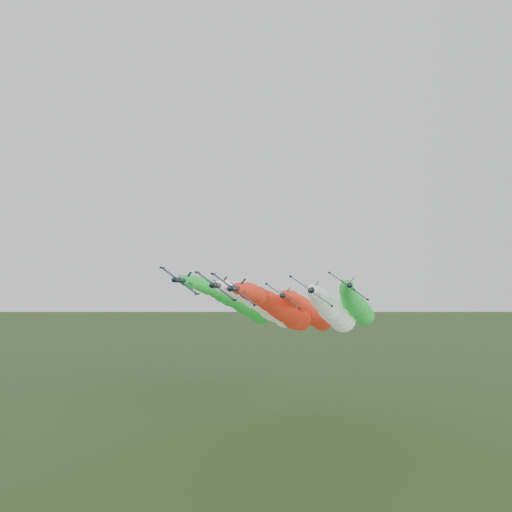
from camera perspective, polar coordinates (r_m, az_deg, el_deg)
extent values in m
cylinder|color=black|center=(94.09, -2.45, -3.74)|extent=(1.59, 9.32, 1.59)
cone|color=black|center=(88.69, -3.09, -3.73)|extent=(1.45, 1.86, 1.45)
cone|color=black|center=(99.09, -1.92, -3.74)|extent=(1.45, 0.93, 1.45)
ellipsoid|color=black|center=(92.01, -2.53, -3.53)|extent=(1.05, 1.95, 1.00)
cube|color=black|center=(93.90, -2.53, -3.81)|extent=(8.15, 1.97, 5.91)
cylinder|color=black|center=(94.76, -4.93, -2.05)|extent=(0.64, 2.69, 0.64)
cylinder|color=black|center=(93.30, -0.08, -5.60)|extent=(0.64, 2.69, 0.64)
cube|color=black|center=(97.85, -1.63, -3.17)|extent=(1.51, 1.55, 2.02)
cube|color=black|center=(97.95, -1.98, -3.67)|extent=(3.26, 1.14, 2.38)
sphere|color=red|center=(97.66, -2.07, -3.74)|extent=(2.43, 2.43, 2.43)
sphere|color=red|center=(100.93, -1.73, -3.79)|extent=(2.38, 2.38, 2.38)
sphere|color=red|center=(104.20, -1.39, -3.87)|extent=(2.85, 2.85, 2.85)
sphere|color=red|center=(107.47, -1.05, -3.99)|extent=(3.65, 3.65, 3.65)
sphere|color=red|center=(110.73, -0.72, -4.12)|extent=(3.97, 3.97, 3.97)
sphere|color=red|center=(114.00, -0.38, -4.26)|extent=(4.12, 4.12, 4.12)
sphere|color=red|center=(117.26, -0.04, -4.42)|extent=(3.96, 3.96, 3.96)
sphere|color=red|center=(120.53, 0.30, -4.58)|extent=(4.59, 4.59, 4.59)
sphere|color=red|center=(123.79, 0.64, -4.76)|extent=(4.12, 4.12, 4.12)
sphere|color=red|center=(127.06, 0.98, -4.94)|extent=(4.79, 4.79, 4.79)
sphere|color=red|center=(130.32, 1.32, -5.12)|extent=(5.28, 5.28, 5.28)
sphere|color=red|center=(133.59, 1.66, -5.31)|extent=(5.38, 5.38, 5.38)
sphere|color=red|center=(136.87, 2.00, -5.50)|extent=(5.10, 5.10, 5.10)
sphere|color=red|center=(140.14, 2.34, -5.69)|extent=(6.25, 6.25, 6.25)
sphere|color=red|center=(143.42, 2.68, -5.88)|extent=(6.56, 6.56, 6.56)
sphere|color=red|center=(146.70, 3.02, -6.08)|extent=(6.87, 6.87, 6.87)
sphere|color=red|center=(149.99, 3.36, -6.27)|extent=(7.08, 7.08, 7.08)
sphere|color=red|center=(153.28, 3.70, -6.47)|extent=(6.35, 6.35, 6.35)
sphere|color=red|center=(156.58, 4.05, -6.67)|extent=(6.75, 6.75, 6.75)
sphere|color=red|center=(159.88, 4.39, -6.86)|extent=(8.41, 8.41, 8.41)
sphere|color=red|center=(163.19, 4.73, -7.06)|extent=(7.75, 7.75, 7.75)
sphere|color=red|center=(166.51, 5.07, -7.26)|extent=(7.21, 7.21, 7.21)
cylinder|color=black|center=(105.64, -4.53, -3.38)|extent=(1.59, 9.32, 1.59)
cone|color=black|center=(100.29, -5.20, -3.35)|extent=(1.45, 1.86, 1.45)
cone|color=black|center=(110.60, -3.96, -3.40)|extent=(1.45, 0.93, 1.45)
ellipsoid|color=black|center=(103.57, -4.64, -3.18)|extent=(1.05, 1.95, 1.00)
cube|color=black|center=(105.46, -4.60, -3.44)|extent=(8.15, 1.97, 5.91)
cylinder|color=black|center=(106.46, -6.71, -1.87)|extent=(0.64, 2.69, 0.64)
cylinder|color=black|center=(104.68, -2.44, -5.04)|extent=(0.64, 2.69, 0.64)
cube|color=black|center=(109.36, -3.72, -2.89)|extent=(1.51, 1.55, 2.02)
cube|color=black|center=(109.47, -4.04, -3.33)|extent=(3.26, 1.14, 2.38)
sphere|color=white|center=(109.18, -4.12, -3.39)|extent=(2.58, 2.58, 2.58)
sphere|color=white|center=(112.43, -3.75, -3.44)|extent=(2.58, 2.58, 2.58)
sphere|color=white|center=(115.68, -3.39, -3.53)|extent=(2.96, 2.96, 2.96)
sphere|color=white|center=(118.92, -3.03, -3.65)|extent=(3.21, 3.21, 3.21)
sphere|color=white|center=(122.16, -2.68, -3.77)|extent=(3.73, 3.73, 3.73)
sphere|color=white|center=(125.40, -2.32, -3.92)|extent=(4.29, 4.29, 4.29)
sphere|color=white|center=(128.64, -1.96, -4.07)|extent=(4.21, 4.21, 4.21)
sphere|color=white|center=(131.87, -1.60, -4.23)|extent=(4.78, 4.78, 4.78)
sphere|color=white|center=(135.11, -1.25, -4.40)|extent=(4.65, 4.65, 4.65)
sphere|color=white|center=(138.35, -0.89, -4.57)|extent=(4.88, 4.88, 4.88)
sphere|color=white|center=(141.59, -0.54, -4.75)|extent=(5.41, 5.41, 5.41)
sphere|color=white|center=(144.83, -0.18, -4.93)|extent=(5.78, 5.78, 5.78)
sphere|color=white|center=(148.07, 0.17, -5.11)|extent=(5.36, 5.36, 5.36)
sphere|color=white|center=(151.31, 0.53, -5.30)|extent=(5.98, 5.98, 5.98)
sphere|color=white|center=(154.56, 0.88, -5.49)|extent=(5.82, 5.82, 5.82)
sphere|color=white|center=(157.81, 1.23, -5.68)|extent=(6.42, 6.42, 6.42)
sphere|color=white|center=(161.07, 1.59, -5.87)|extent=(7.61, 7.61, 7.61)
sphere|color=white|center=(164.33, 1.94, -6.06)|extent=(7.92, 7.92, 7.92)
sphere|color=white|center=(167.59, 2.29, -6.26)|extent=(7.75, 7.75, 7.75)
sphere|color=white|center=(170.86, 2.65, -6.45)|extent=(7.38, 7.38, 7.38)
sphere|color=white|center=(174.14, 3.00, -6.64)|extent=(7.21, 7.21, 7.21)
sphere|color=white|center=(177.42, 3.35, -6.84)|extent=(8.38, 8.38, 8.38)
cylinder|color=black|center=(99.68, 6.37, -3.93)|extent=(1.59, 9.32, 1.59)
cone|color=black|center=(94.20, 6.28, -3.94)|extent=(1.45, 1.86, 1.45)
cone|color=black|center=(104.76, 6.45, -3.92)|extent=(1.45, 0.93, 1.45)
ellipsoid|color=black|center=(97.61, 6.48, -3.73)|extent=(1.05, 1.95, 1.00)
cube|color=black|center=(99.48, 6.32, -4.00)|extent=(8.15, 1.97, 5.91)
cylinder|color=black|center=(99.70, 3.99, -2.35)|extent=(0.64, 2.69, 0.64)
cylinder|color=black|center=(99.50, 8.67, -5.65)|extent=(0.64, 2.69, 0.64)
cube|color=black|center=(103.61, 6.81, -3.38)|extent=(1.51, 1.55, 2.02)
cube|color=black|center=(103.62, 6.48, -3.85)|extent=(3.26, 1.14, 2.38)
sphere|color=white|center=(103.31, 6.43, -3.92)|extent=(2.28, 2.28, 2.28)
sphere|color=white|center=(106.63, 6.49, -3.96)|extent=(2.54, 2.54, 2.54)
sphere|color=white|center=(109.95, 6.56, -4.03)|extent=(3.12, 3.12, 3.12)
sphere|color=white|center=(113.28, 6.65, -4.13)|extent=(2.94, 2.94, 2.94)
sphere|color=white|center=(116.60, 6.75, -4.25)|extent=(3.13, 3.13, 3.13)
sphere|color=white|center=(119.92, 6.87, -4.38)|extent=(3.36, 3.36, 3.36)
sphere|color=white|center=(123.25, 7.00, -4.53)|extent=(3.97, 3.97, 3.97)
sphere|color=white|center=(126.57, 7.14, -4.68)|extent=(4.17, 4.17, 4.17)
sphere|color=white|center=(129.90, 7.29, -4.84)|extent=(5.10, 5.10, 5.10)
sphere|color=white|center=(133.23, 7.45, -5.01)|extent=(5.19, 5.19, 5.19)
sphere|color=white|center=(136.56, 7.62, -5.18)|extent=(5.57, 5.57, 5.57)
sphere|color=white|center=(139.90, 7.80, -5.35)|extent=(5.06, 5.06, 5.06)
sphere|color=white|center=(143.23, 7.98, -5.53)|extent=(5.94, 5.94, 5.94)
sphere|color=white|center=(146.58, 8.18, -5.71)|extent=(5.74, 5.74, 5.74)
sphere|color=white|center=(149.92, 8.38, -5.89)|extent=(7.15, 7.15, 7.15)
sphere|color=white|center=(153.27, 8.58, -6.08)|extent=(7.42, 7.42, 7.42)
sphere|color=white|center=(156.63, 8.79, -6.26)|extent=(6.70, 6.70, 6.70)
sphere|color=white|center=(159.99, 9.01, -6.45)|extent=(7.76, 7.76, 7.76)
sphere|color=white|center=(163.36, 9.23, -6.63)|extent=(7.62, 7.62, 7.62)
sphere|color=white|center=(166.73, 9.46, -6.82)|extent=(7.12, 7.12, 7.12)
sphere|color=white|center=(170.12, 9.69, -7.01)|extent=(8.35, 8.35, 8.35)
sphere|color=white|center=(173.50, 9.92, -7.19)|extent=(8.50, 8.50, 8.50)
cylinder|color=black|center=(112.36, -8.66, -2.75)|extent=(1.59, 9.32, 1.59)
cone|color=black|center=(107.11, -9.49, -2.69)|extent=(1.45, 1.86, 1.45)
cone|color=black|center=(117.24, -7.95, -2.80)|extent=(1.45, 0.93, 1.45)
ellipsoid|color=black|center=(110.32, -8.84, -2.56)|extent=(1.05, 1.95, 1.00)
cube|color=black|center=(112.19, -8.73, -2.81)|extent=(8.15, 1.97, 5.91)
cylinder|color=black|center=(113.49, -10.67, -1.34)|extent=(0.64, 2.69, 0.64)
cylinder|color=black|center=(111.09, -6.75, -4.32)|extent=(0.64, 2.69, 0.64)
cube|color=black|center=(115.97, -7.77, -2.31)|extent=(1.51, 1.55, 2.02)
cube|color=black|center=(116.12, -8.06, -2.73)|extent=(3.26, 1.14, 2.38)
sphere|color=green|center=(115.84, -8.15, -2.79)|extent=(2.42, 2.42, 2.42)
sphere|color=green|center=(119.03, -7.69, -2.85)|extent=(2.71, 2.71, 2.71)
sphere|color=green|center=(122.22, -7.25, -2.95)|extent=(3.39, 3.39, 3.39)
sphere|color=green|center=(125.41, -6.81, -3.08)|extent=(3.15, 3.15, 3.15)
sphere|color=green|center=(128.59, -6.38, -3.21)|extent=(3.78, 3.78, 3.78)
sphere|color=green|center=(131.77, -5.95, -3.36)|extent=(4.00, 4.00, 4.00)
sphere|color=green|center=(134.95, -5.52, -3.52)|extent=(4.35, 4.35, 4.35)
sphere|color=green|center=(138.12, -5.10, -3.69)|extent=(3.86, 3.86, 3.86)
sphere|color=green|center=(141.30, -4.68, -3.87)|extent=(4.55, 4.55, 4.55)
sphere|color=green|center=(144.48, -4.26, -4.05)|extent=(4.49, 4.49, 4.49)
sphere|color=green|center=(147.66, -3.85, -4.23)|extent=(5.63, 5.63, 5.63)
sphere|color=green|center=(150.84, -3.44, -4.42)|extent=(5.03, 5.03, 5.03)
sphere|color=green|center=(154.02, -3.04, -4.61)|extent=(6.23, 6.23, 6.23)
sphere|color=green|center=(157.20, -2.63, -4.80)|extent=(5.98, 5.98, 5.98)
sphere|color=green|center=(160.39, -2.23, -4.99)|extent=(6.01, 6.01, 6.01)
sphere|color=green|center=(163.58, -1.83, -5.19)|extent=(6.48, 6.48, 6.48)
sphere|color=green|center=(166.77, -1.43, -5.38)|extent=(7.24, 7.24, 7.24)
sphere|color=green|center=(169.97, -1.03, -5.58)|extent=(6.37, 6.37, 6.37)
sphere|color=green|center=(173.18, -0.63, -5.78)|extent=(7.51, 7.51, 7.51)
sphere|color=green|center=(176.39, -0.24, -5.98)|extent=(7.03, 7.03, 7.03)
sphere|color=green|center=(179.60, 0.15, -6.18)|extent=(8.17, 8.17, 8.17)
sphere|color=green|center=(182.82, 0.54, -6.37)|extent=(8.70, 8.70, 8.70)
cylinder|color=black|center=(110.12, 10.54, -3.32)|extent=(1.59, 9.32, 1.59)
cone|color=black|center=(104.63, 10.68, -3.30)|extent=(1.45, 1.86, 1.45)
cone|color=black|center=(115.19, 10.42, -3.34)|extent=(1.45, 0.93, 1.45)
ellipsoid|color=black|center=(108.06, 10.71, -3.14)|extent=(1.05, 1.95, 1.00)
cube|color=black|center=(109.91, 10.50, -3.39)|extent=(8.15, 1.97, 5.91)
cylinder|color=black|center=(109.85, 8.37, -1.90)|extent=(0.64, 2.69, 0.64)
cylinder|color=black|center=(110.18, 12.62, -4.87)|extent=(0.64, 2.69, 0.64)
cube|color=black|center=(114.09, 10.79, -2.85)|extent=(1.51, 1.55, 2.02)
cube|color=black|center=(114.05, 10.49, -3.27)|extent=(3.26, 1.14, 2.38)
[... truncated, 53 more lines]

